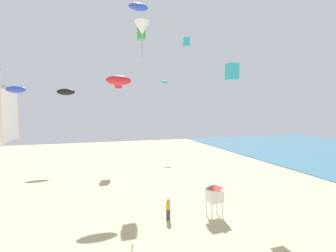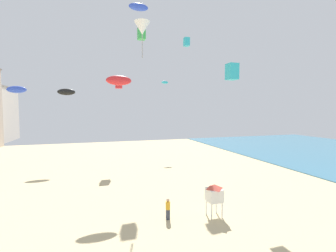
{
  "view_description": "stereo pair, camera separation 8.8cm",
  "coord_description": "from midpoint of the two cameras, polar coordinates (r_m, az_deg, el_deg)",
  "views": [
    {
      "loc": [
        -2.31,
        -3.81,
        8.27
      ],
      "look_at": [
        4.81,
        18.4,
        6.76
      ],
      "focal_mm": 25.01,
      "sensor_mm": 36.0,
      "label": 1
    },
    {
      "loc": [
        -2.22,
        -3.84,
        8.27
      ],
      "look_at": [
        4.81,
        18.4,
        6.76
      ],
      "focal_mm": 25.01,
      "sensor_mm": 36.0,
      "label": 2
    }
  ],
  "objects": [
    {
      "name": "kite_cyan_parafoil",
      "position": [
        45.86,
        -0.95,
        10.59
      ],
      "size": [
        1.34,
        0.37,
        0.52
      ],
      "color": "#2DB7CC"
    },
    {
      "name": "kite_flyer",
      "position": [
        18.81,
        -0.09,
        -19.31
      ],
      "size": [
        0.34,
        0.34,
        1.64
      ],
      "rotation": [
        0.0,
        0.0,
        5.6
      ],
      "color": "#383D4C",
      "rests_on": "ground"
    },
    {
      "name": "kite_cyan_box_2",
      "position": [
        32.17,
        4.41,
        19.76
      ],
      "size": [
        0.68,
        0.68,
        1.06
      ],
      "color": "#2DB7CC"
    },
    {
      "name": "kite_black_parafoil",
      "position": [
        40.1,
        -23.7,
        7.62
      ],
      "size": [
        2.62,
        0.73,
        1.02
      ],
      "color": "black"
    },
    {
      "name": "kite_white_delta",
      "position": [
        27.94,
        -6.44,
        22.6
      ],
      "size": [
        1.74,
        1.74,
        3.95
      ],
      "color": "white"
    },
    {
      "name": "lifeguard_stand",
      "position": [
        19.37,
        11.14,
        -15.77
      ],
      "size": [
        1.1,
        1.1,
        2.55
      ],
      "rotation": [
        0.0,
        0.0,
        0.12
      ],
      "color": "white",
      "rests_on": "ground"
    },
    {
      "name": "kite_blue_parafoil_2",
      "position": [
        31.54,
        -7.34,
        26.84
      ],
      "size": [
        2.34,
        0.65,
        0.91
      ],
      "color": "blue"
    },
    {
      "name": "kite_green_box",
      "position": [
        33.29,
        -6.64,
        21.48
      ],
      "size": [
        0.97,
        0.97,
        1.53
      ],
      "color": "green"
    },
    {
      "name": "kite_red_parafoil",
      "position": [
        25.37,
        -12.03,
        10.81
      ],
      "size": [
        2.63,
        0.73,
        1.02
      ],
      "color": "red"
    },
    {
      "name": "kite_red_box",
      "position": [
        38.43,
        -12.09,
        10.14
      ],
      "size": [
        1.0,
        1.0,
        1.58
      ],
      "color": "red"
    },
    {
      "name": "kite_blue_parafoil",
      "position": [
        36.95,
        -33.13,
        7.46
      ],
      "size": [
        2.36,
        0.66,
        0.92
      ],
      "color": "blue"
    },
    {
      "name": "kite_cyan_box",
      "position": [
        24.15,
        15.22,
        12.65
      ],
      "size": [
        0.99,
        0.99,
        1.56
      ],
      "color": "#2DB7CC"
    }
  ]
}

